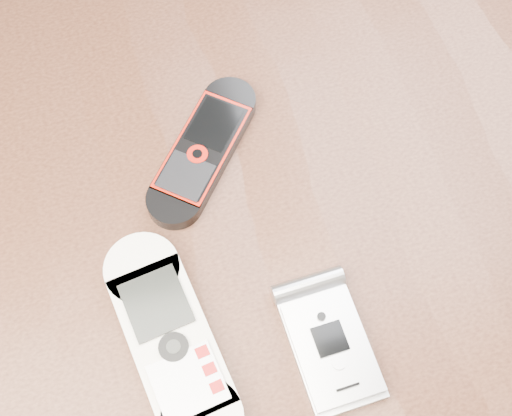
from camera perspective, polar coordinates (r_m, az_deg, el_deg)
The scene contains 5 objects.
ground at distance 1.29m, azimuth -0.22°, elevation -14.67°, with size 4.00×4.00×0.00m, color #472B19.
table at distance 0.67m, azimuth -0.41°, elevation -4.35°, with size 1.20×0.80×0.75m.
nokia_white at distance 0.53m, azimuth -6.78°, elevation -10.59°, with size 0.06×0.18×0.02m, color white.
nokia_black_red at distance 0.59m, azimuth -4.27°, elevation 4.66°, with size 0.05×0.15×0.01m, color black.
motorola_razr at distance 0.53m, azimuth 5.97°, elevation -10.86°, with size 0.06×0.11×0.02m, color #B7B7BB.
Camera 1 is at (-0.07, -0.23, 1.27)m, focal length 50.00 mm.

